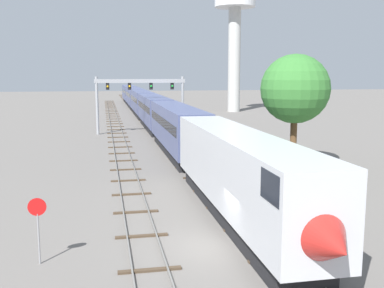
{
  "coord_description": "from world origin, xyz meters",
  "views": [
    {
      "loc": [
        -5.15,
        -19.41,
        7.96
      ],
      "look_at": [
        1.0,
        12.0,
        3.0
      ],
      "focal_mm": 42.23,
      "sensor_mm": 36.0,
      "label": 1
    }
  ],
  "objects": [
    {
      "name": "water_tower",
      "position": [
        22.29,
        74.14,
        21.44
      ],
      "size": [
        8.63,
        8.63,
        27.99
      ],
      "color": "beige",
      "rests_on": "ground"
    },
    {
      "name": "passenger_train",
      "position": [
        2.0,
        57.32,
        2.61
      ],
      "size": [
        3.04,
        127.17,
        4.8
      ],
      "color": "silver",
      "rests_on": "ground"
    },
    {
      "name": "trackside_tree_left",
      "position": [
        10.49,
        15.92,
        6.72
      ],
      "size": [
        5.75,
        5.75,
        9.63
      ],
      "color": "brown",
      "rests_on": "ground"
    },
    {
      "name": "track_main",
      "position": [
        2.0,
        60.0,
        0.07
      ],
      "size": [
        2.6,
        200.0,
        0.16
      ],
      "color": "slate",
      "rests_on": "ground"
    },
    {
      "name": "signal_gantry",
      "position": [
        -0.25,
        41.6,
        5.62
      ],
      "size": [
        12.1,
        0.49,
        7.66
      ],
      "color": "#999BA0",
      "rests_on": "ground"
    },
    {
      "name": "track_near",
      "position": [
        -3.5,
        40.0,
        0.07
      ],
      "size": [
        2.6,
        160.0,
        0.16
      ],
      "color": "slate",
      "rests_on": "ground"
    },
    {
      "name": "ground_plane",
      "position": [
        0.0,
        0.0,
        0.0
      ],
      "size": [
        400.0,
        400.0,
        0.0
      ],
      "primitive_type": "plane",
      "color": "slate"
    },
    {
      "name": "stop_sign",
      "position": [
        -8.0,
        -0.37,
        1.87
      ],
      "size": [
        0.76,
        0.08,
        2.88
      ],
      "color": "gray",
      "rests_on": "ground"
    }
  ]
}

